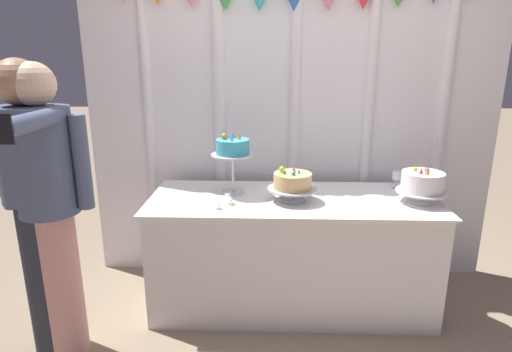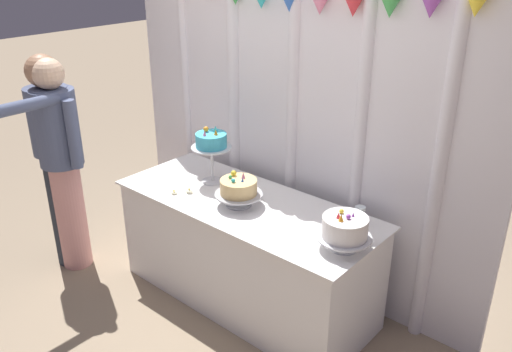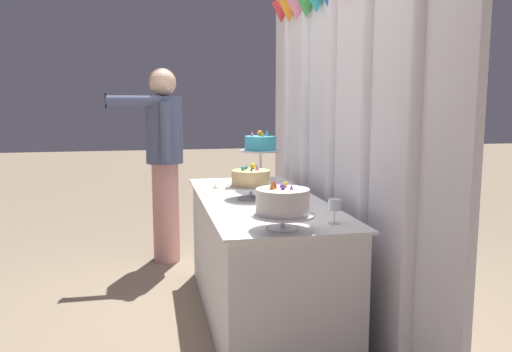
{
  "view_description": "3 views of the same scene",
  "coord_description": "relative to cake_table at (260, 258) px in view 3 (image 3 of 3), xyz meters",
  "views": [
    {
      "loc": [
        -0.15,
        -2.55,
        1.68
      ],
      "look_at": [
        -0.24,
        0.03,
        0.95
      ],
      "focal_mm": 29.6,
      "sensor_mm": 36.0,
      "label": 1
    },
    {
      "loc": [
        2.14,
        -2.27,
        2.41
      ],
      "look_at": [
        0.11,
        0.08,
        1.02
      ],
      "focal_mm": 37.31,
      "sensor_mm": 36.0,
      "label": 2
    },
    {
      "loc": [
        3.22,
        -0.6,
        1.4
      ],
      "look_at": [
        -0.02,
        0.08,
        0.93
      ],
      "focal_mm": 36.86,
      "sensor_mm": 36.0,
      "label": 3
    }
  ],
  "objects": [
    {
      "name": "ground_plane",
      "position": [
        0.0,
        -0.1,
        -0.39
      ],
      "size": [
        24.0,
        24.0,
        0.0
      ],
      "primitive_type": "plane",
      "color": "gray"
    },
    {
      "name": "draped_curtain",
      "position": [
        0.01,
        0.48,
        0.97
      ],
      "size": [
        3.03,
        0.17,
        2.52
      ],
      "color": "white",
      "rests_on": "ground_plane"
    },
    {
      "name": "cake_table",
      "position": [
        0.0,
        0.0,
        0.0
      ],
      "size": [
        1.89,
        0.75,
        0.78
      ],
      "color": "white",
      "rests_on": "ground_plane"
    },
    {
      "name": "cake_display_leftmost",
      "position": [
        -0.4,
        0.09,
        0.69
      ],
      "size": [
        0.29,
        0.29,
        0.42
      ],
      "color": "silver",
      "rests_on": "cake_table"
    },
    {
      "name": "cake_display_center",
      "position": [
        -0.01,
        -0.06,
        0.51
      ],
      "size": [
        0.32,
        0.32,
        0.23
      ],
      "color": "#B2B2B7",
      "rests_on": "cake_table"
    },
    {
      "name": "cake_display_rightmost",
      "position": [
        0.81,
        -0.07,
        0.52
      ],
      "size": [
        0.32,
        0.32,
        0.24
      ],
      "color": "silver",
      "rests_on": "cake_table"
    },
    {
      "name": "wine_glass",
      "position": [
        0.74,
        0.23,
        0.48
      ],
      "size": [
        0.07,
        0.07,
        0.13
      ],
      "color": "silver",
      "rests_on": "cake_table"
    },
    {
      "name": "tealight_far_left",
      "position": [
        -0.46,
        -0.23,
        0.4
      ],
      "size": [
        0.04,
        0.04,
        0.03
      ],
      "color": "beige",
      "rests_on": "cake_table"
    },
    {
      "name": "tealight_near_left",
      "position": [
        -0.39,
        -0.15,
        0.4
      ],
      "size": [
        0.05,
        0.05,
        0.04
      ],
      "color": "beige",
      "rests_on": "cake_table"
    },
    {
      "name": "guest_man_dark_suit",
      "position": [
        -1.33,
        -0.55,
        0.53
      ],
      "size": [
        0.48,
        0.32,
        1.66
      ],
      "color": "#D6938E",
      "rests_on": "ground_plane"
    },
    {
      "name": "guest_girl_blue_dress",
      "position": [
        -1.41,
        -0.56,
        0.55
      ],
      "size": [
        0.47,
        0.63,
        1.68
      ],
      "color": "#282D38",
      "rests_on": "ground_plane"
    }
  ]
}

